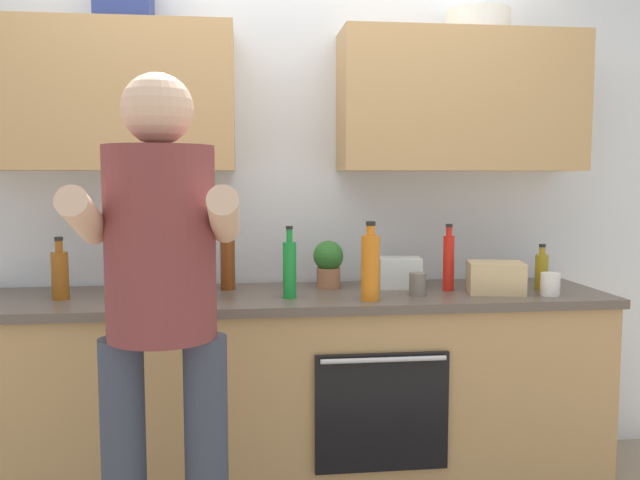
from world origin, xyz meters
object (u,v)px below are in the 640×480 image
(bottle_oil, at_px, (542,270))
(bottle_soda, at_px, (290,268))
(person_standing, at_px, (162,302))
(potted_herb, at_px, (328,262))
(cup_stoneware, at_px, (418,284))
(cup_coffee, at_px, (550,284))
(grocery_bag_produce, at_px, (400,272))
(bottle_juice, at_px, (370,266))
(knife_block, at_px, (202,270))
(mixing_bowl, at_px, (141,288))
(bottle_vinegar, at_px, (228,263))
(bottle_syrup, at_px, (60,274))
(grocery_bag_bread, at_px, (496,278))
(bottle_hotsauce, at_px, (448,261))

(bottle_oil, relative_size, bottle_soda, 0.68)
(bottle_soda, bearing_deg, person_standing, -121.87)
(person_standing, distance_m, bottle_soda, 0.86)
(potted_herb, bearing_deg, cup_stoneware, -33.98)
(cup_coffee, bearing_deg, cup_stoneware, 172.88)
(grocery_bag_produce, bearing_deg, bottle_oil, -10.35)
(bottle_juice, relative_size, knife_block, 1.08)
(cup_stoneware, distance_m, mixing_bowl, 1.20)
(bottle_vinegar, relative_size, bottle_syrup, 1.09)
(cup_coffee, xyz_separation_m, mixing_bowl, (-1.78, 0.13, -0.00))
(knife_block, bearing_deg, bottle_juice, -8.23)
(bottle_oil, bearing_deg, bottle_vinegar, 173.82)
(knife_block, bearing_deg, cup_stoneware, -0.72)
(knife_block, bearing_deg, mixing_bowl, 169.71)
(bottle_juice, xyz_separation_m, bottle_soda, (-0.33, 0.09, -0.02))
(cup_stoneware, xyz_separation_m, grocery_bag_bread, (0.36, 0.02, 0.02))
(bottle_syrup, xyz_separation_m, potted_herb, (1.17, 0.16, 0.01))
(cup_stoneware, bearing_deg, bottle_vinegar, 163.09)
(bottle_juice, height_order, cup_stoneware, bottle_juice)
(knife_block, bearing_deg, potted_herb, 22.19)
(bottle_soda, relative_size, mixing_bowl, 1.42)
(cup_coffee, distance_m, grocery_bag_bread, 0.23)
(bottle_hotsauce, distance_m, mixing_bowl, 1.38)
(bottle_oil, height_order, grocery_bag_produce, bottle_oil)
(bottle_hotsauce, distance_m, bottle_vinegar, 1.02)
(knife_block, bearing_deg, cup_coffee, -3.17)
(person_standing, height_order, bottle_oil, person_standing)
(bottle_syrup, relative_size, grocery_bag_bread, 1.11)
(bottle_syrup, height_order, knife_block, knife_block)
(cup_coffee, relative_size, mixing_bowl, 0.46)
(bottle_oil, relative_size, bottle_syrup, 0.79)
(person_standing, relative_size, mixing_bowl, 7.94)
(bottle_vinegar, xyz_separation_m, potted_herb, (0.47, -0.01, -0.00))
(bottle_oil, relative_size, bottle_juice, 0.63)
(mixing_bowl, height_order, grocery_bag_produce, grocery_bag_produce)
(bottle_oil, relative_size, grocery_bag_produce, 1.08)
(bottle_vinegar, distance_m, mixing_bowl, 0.42)
(bottle_soda, xyz_separation_m, bottle_syrup, (-0.97, 0.08, -0.02))
(mixing_bowl, xyz_separation_m, grocery_bag_bread, (1.57, -0.04, 0.02))
(bottle_syrup, distance_m, potted_herb, 1.18)
(bottle_juice, height_order, grocery_bag_bread, bottle_juice)
(cup_stoneware, bearing_deg, potted_herb, 146.02)
(bottle_oil, height_order, potted_herb, potted_herb)
(bottle_syrup, xyz_separation_m, cup_stoneware, (1.54, -0.09, -0.06))
(bottle_vinegar, xyz_separation_m, grocery_bag_bread, (1.20, -0.23, -0.06))
(bottle_syrup, height_order, mixing_bowl, bottle_syrup)
(grocery_bag_bread, height_order, grocery_bag_produce, grocery_bag_produce)
(bottle_juice, relative_size, grocery_bag_bread, 1.39)
(bottle_oil, xyz_separation_m, bottle_syrup, (-2.16, -0.01, 0.02))
(grocery_bag_produce, bearing_deg, bottle_vinegar, 177.22)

